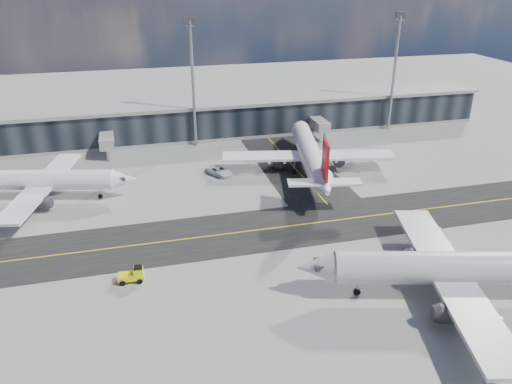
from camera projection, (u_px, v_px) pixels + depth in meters
The scene contains 9 objects.
ground at pixel (241, 245), 75.68m from camera, with size 300.00×300.00×0.00m, color gray.
taxiway_lanes at pixel (250, 212), 86.04m from camera, with size 180.00×63.00×0.03m.
terminal_concourse at pixel (191, 120), 122.45m from camera, with size 152.00×19.80×8.80m.
floodlight_masts at pixel (193, 79), 111.57m from camera, with size 102.50×0.70×28.90m.
airliner_af at pixel (34, 180), 89.43m from camera, with size 36.53×31.39×10.92m.
airliner_redtail at pixel (310, 154), 100.52m from camera, with size 35.64×41.51×12.37m.
airliner_near at pixel (464, 268), 62.49m from camera, with size 41.24×35.48×12.37m.
baggage_tug at pixel (133, 275), 66.59m from camera, with size 3.48×1.96×2.11m.
service_van at pixel (219, 171), 100.83m from camera, with size 2.82×6.11×1.70m, color white.
Camera 1 is at (-14.24, -64.06, 38.63)m, focal length 35.00 mm.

